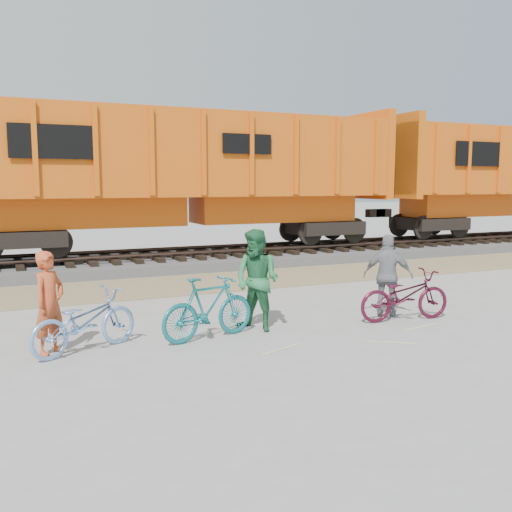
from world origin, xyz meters
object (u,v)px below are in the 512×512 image
object	(u,v)px
person_woman	(388,276)
person_man	(257,280)
bicycle_blue	(85,321)
bicycle_maroon	(405,295)
hopper_car_center	(187,172)
person_solo	(49,303)
bicycle_teal	(208,308)

from	to	relation	value
person_woman	person_man	bearing A→B (deg)	38.76
bicycle_blue	bicycle_maroon	bearing A→B (deg)	-118.86
bicycle_maroon	hopper_car_center	bearing A→B (deg)	16.50
bicycle_blue	person_man	world-z (taller)	person_man
bicycle_maroon	person_man	bearing A→B (deg)	87.39
bicycle_maroon	person_solo	xyz separation A→B (m)	(-6.42, 0.53, 0.31)
bicycle_teal	person_solo	xyz separation A→B (m)	(-2.52, 0.22, 0.27)
person_solo	bicycle_blue	bearing A→B (deg)	-57.10
hopper_car_center	bicycle_blue	world-z (taller)	hopper_car_center
bicycle_teal	bicycle_maroon	size ratio (longest dim) A/B	0.96
bicycle_blue	person_woman	size ratio (longest dim) A/B	1.13
person_solo	hopper_car_center	bearing A→B (deg)	13.95
bicycle_teal	bicycle_maroon	xyz separation A→B (m)	(3.90, -0.31, -0.05)
bicycle_maroon	person_woman	world-z (taller)	person_woman
hopper_car_center	bicycle_maroon	bearing A→B (deg)	-80.86
hopper_car_center	person_woman	bearing A→B (deg)	-81.09
bicycle_maroon	person_woman	size ratio (longest dim) A/B	1.14
bicycle_blue	person_man	distance (m)	3.05
person_solo	person_woman	world-z (taller)	person_woman
bicycle_teal	person_solo	size ratio (longest dim) A/B	1.12
bicycle_teal	person_man	world-z (taller)	person_man
bicycle_blue	bicycle_teal	xyz separation A→B (m)	(2.02, -0.12, 0.05)
person_solo	person_man	world-z (taller)	person_man
hopper_car_center	person_man	xyz separation A→B (m)	(-1.45, -8.53, -2.09)
person_solo	person_woman	bearing A→B (deg)	-46.93
bicycle_teal	person_man	size ratio (longest dim) A/B	0.98
bicycle_maroon	person_solo	size ratio (longest dim) A/B	1.16
person_man	bicycle_blue	bearing A→B (deg)	-121.11
bicycle_blue	person_solo	xyz separation A→B (m)	(-0.50, 0.10, 0.32)
hopper_car_center	person_solo	distance (m)	10.10
person_solo	person_man	xyz separation A→B (m)	(3.52, -0.02, 0.11)
person_solo	person_man	bearing A→B (deg)	-46.04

